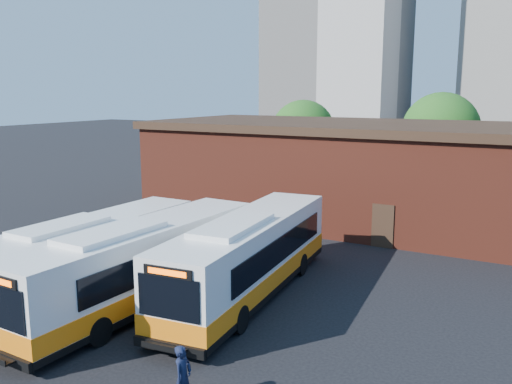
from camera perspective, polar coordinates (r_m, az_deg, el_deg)
The scene contains 8 objects.
ground at distance 19.86m, azimuth -7.75°, elevation -14.54°, with size 220.00×220.00×0.00m, color black.
bus_west at distance 24.25m, azimuth -17.21°, elevation -6.55°, with size 2.55×11.82×3.21m.
bus_midwest at distance 21.99m, azimuth -11.97°, elevation -7.80°, with size 2.98×12.66×3.43m.
bus_mideast at distance 22.54m, azimuth -0.78°, elevation -7.07°, with size 3.89×12.86×3.46m.
transit_worker at distance 15.39m, azimuth -7.70°, elevation -18.74°, with size 0.64×0.42×1.77m, color black.
depot_building at distance 36.34m, azimuth 11.47°, elevation 2.21°, with size 28.60×12.60×6.40m.
tree_west at distance 50.94m, azimuth 4.98°, elevation 6.28°, with size 6.00×6.00×7.65m.
tree_mid at distance 49.20m, azimuth 18.88°, elevation 6.12°, with size 6.56×6.56×8.36m.
Camera 1 is at (11.00, -14.26, 8.39)m, focal length 38.00 mm.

